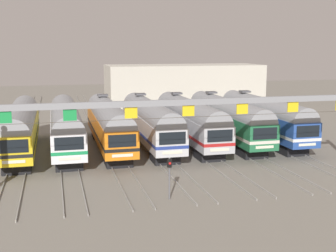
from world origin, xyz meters
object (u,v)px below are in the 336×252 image
(commuter_train_silver, at_px, (150,121))
(yard_signal_mast, at_px, (169,170))
(commuter_train_white, at_px, (66,125))
(commuter_train_orange, at_px, (109,123))
(commuter_train_yellow, at_px, (21,127))
(catenary_gantry, at_px, (188,113))
(commuter_train_stainless, at_px, (189,120))
(commuter_train_blue, at_px, (263,117))
(commuter_train_green, at_px, (227,118))

(commuter_train_silver, bearing_deg, yard_signal_mast, -97.41)
(commuter_train_white, xyz_separation_m, commuter_train_orange, (4.21, 0.00, 0.00))
(commuter_train_yellow, height_order, commuter_train_white, same)
(catenary_gantry, bearing_deg, commuter_train_stainless, 72.69)
(commuter_train_stainless, relative_size, catenary_gantry, 0.59)
(commuter_train_blue, relative_size, yard_signal_mast, 6.27)
(commuter_train_silver, distance_m, yard_signal_mast, 16.33)
(commuter_train_green, xyz_separation_m, commuter_train_blue, (4.21, 0.00, 0.00))
(commuter_train_white, bearing_deg, commuter_train_yellow, 180.00)
(commuter_train_white, height_order, commuter_train_green, commuter_train_green)
(commuter_train_stainless, distance_m, commuter_train_green, 4.21)
(commuter_train_green, distance_m, commuter_train_blue, 4.21)
(commuter_train_stainless, distance_m, commuter_train_blue, 8.42)
(commuter_train_silver, bearing_deg, commuter_train_yellow, -179.98)
(commuter_train_white, xyz_separation_m, yard_signal_mast, (6.31, -16.17, -0.67))
(commuter_train_blue, bearing_deg, commuter_train_stainless, 180.00)
(commuter_train_yellow, distance_m, yard_signal_mast, 19.31)
(commuter_train_silver, bearing_deg, commuter_train_orange, 180.00)
(commuter_train_orange, bearing_deg, commuter_train_white, -179.94)
(commuter_train_white, bearing_deg, commuter_train_orange, 0.06)
(commuter_train_blue, xyz_separation_m, catenary_gantry, (-12.63, -13.50, 2.76))
(commuter_train_green, bearing_deg, catenary_gantry, -121.94)
(commuter_train_white, xyz_separation_m, commuter_train_stainless, (12.63, 0.00, 0.00))
(commuter_train_white, relative_size, commuter_train_stainless, 1.00)
(commuter_train_green, relative_size, yard_signal_mast, 6.27)
(commuter_train_blue, distance_m, yard_signal_mast, 21.89)
(commuter_train_blue, bearing_deg, commuter_train_yellow, -179.99)
(commuter_train_white, height_order, commuter_train_orange, commuter_train_orange)
(commuter_train_yellow, bearing_deg, commuter_train_silver, 0.02)
(commuter_train_white, relative_size, yard_signal_mast, 6.27)
(commuter_train_yellow, relative_size, commuter_train_silver, 1.00)
(commuter_train_white, distance_m, commuter_train_green, 16.83)
(commuter_train_yellow, height_order, yard_signal_mast, commuter_train_yellow)
(commuter_train_white, bearing_deg, yard_signal_mast, -68.68)
(commuter_train_white, xyz_separation_m, catenary_gantry, (8.42, -13.49, 2.76))
(commuter_train_white, bearing_deg, commuter_train_blue, 0.01)
(commuter_train_green, distance_m, catenary_gantry, 16.15)
(commuter_train_yellow, height_order, commuter_train_green, commuter_train_green)
(commuter_train_orange, bearing_deg, commuter_train_silver, 0.00)
(commuter_train_white, xyz_separation_m, commuter_train_blue, (21.04, 0.00, 0.00))
(commuter_train_blue, xyz_separation_m, yard_signal_mast, (-14.73, -16.18, -0.67))
(commuter_train_yellow, height_order, commuter_train_stainless, commuter_train_stainless)
(commuter_train_yellow, distance_m, commuter_train_silver, 12.63)
(commuter_train_silver, distance_m, commuter_train_stainless, 4.21)
(commuter_train_orange, distance_m, yard_signal_mast, 16.33)
(commuter_train_green, height_order, yard_signal_mast, commuter_train_green)
(commuter_train_blue, bearing_deg, yard_signal_mast, -132.32)
(commuter_train_stainless, xyz_separation_m, yard_signal_mast, (-6.31, -16.18, -0.67))
(catenary_gantry, height_order, yard_signal_mast, catenary_gantry)
(commuter_train_orange, height_order, yard_signal_mast, commuter_train_orange)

